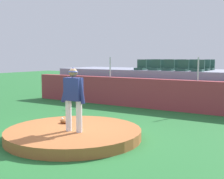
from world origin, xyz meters
TOP-DOWN VIEW (x-y plane):
  - ground_plane at (0.00, 0.00)m, footprint 60.00×60.00m
  - pitchers_mound at (0.00, 0.00)m, footprint 3.69×3.69m
  - pitcher at (0.20, -0.23)m, footprint 0.75×0.28m
  - baseball at (-1.06, 0.74)m, footprint 0.07×0.07m
  - fielding_glove at (-0.69, 0.39)m, footprint 0.36×0.31m
  - brick_barrier at (0.00, 5.62)m, footprint 13.33×0.40m
  - fence_post_left at (-2.40, 5.62)m, footprint 0.06×0.06m
  - fence_post_right at (1.71, 5.62)m, footprint 0.06×0.06m
  - bleacher_platform at (0.00, 7.86)m, footprint 12.26×3.16m
  - stadium_chair_0 at (-1.41, 6.82)m, footprint 0.48×0.44m
  - stadium_chair_1 at (-0.67, 6.83)m, footprint 0.48×0.44m
  - stadium_chair_2 at (0.00, 6.82)m, footprint 0.48×0.44m
  - stadium_chair_3 at (0.68, 6.79)m, footprint 0.48×0.44m
  - stadium_chair_4 at (1.37, 6.80)m, footprint 0.48×0.44m
  - stadium_chair_5 at (-1.40, 7.64)m, footprint 0.48×0.44m
  - stadium_chair_6 at (-0.71, 7.63)m, footprint 0.48×0.44m
  - stadium_chair_7 at (-0.01, 7.63)m, footprint 0.48×0.44m
  - stadium_chair_8 at (0.73, 7.66)m, footprint 0.48×0.44m
  - stadium_chair_9 at (1.39, 7.62)m, footprint 0.48×0.44m
  - stadium_chair_10 at (-1.42, 8.50)m, footprint 0.48×0.44m
  - stadium_chair_11 at (-0.71, 8.51)m, footprint 0.48×0.44m
  - stadium_chair_12 at (0.00, 8.47)m, footprint 0.48×0.44m
  - stadium_chair_13 at (0.67, 8.48)m, footprint 0.48×0.44m
  - stadium_chair_14 at (1.39, 8.49)m, footprint 0.48×0.44m

SIDE VIEW (x-z plane):
  - ground_plane at x=0.00m, z-range 0.00..0.00m
  - pitchers_mound at x=0.00m, z-range 0.00..0.27m
  - baseball at x=-1.06m, z-range 0.27..0.35m
  - fielding_glove at x=-0.69m, z-range 0.27..0.38m
  - brick_barrier at x=0.00m, z-range 0.00..1.29m
  - bleacher_platform at x=0.00m, z-range 0.00..1.60m
  - pitcher at x=0.20m, z-range 0.41..2.10m
  - fence_post_left at x=-2.40m, z-range 1.29..2.21m
  - fence_post_right at x=1.71m, z-range 1.29..2.21m
  - stadium_chair_0 at x=-1.41m, z-range 1.51..2.01m
  - stadium_chair_1 at x=-0.67m, z-range 1.51..2.01m
  - stadium_chair_2 at x=0.00m, z-range 1.51..2.01m
  - stadium_chair_3 at x=0.68m, z-range 1.51..2.01m
  - stadium_chair_4 at x=1.37m, z-range 1.51..2.01m
  - stadium_chair_5 at x=-1.40m, z-range 1.51..2.01m
  - stadium_chair_6 at x=-0.71m, z-range 1.51..2.01m
  - stadium_chair_7 at x=-0.01m, z-range 1.51..2.01m
  - stadium_chair_8 at x=0.73m, z-range 1.51..2.01m
  - stadium_chair_9 at x=1.39m, z-range 1.51..2.01m
  - stadium_chair_10 at x=-1.42m, z-range 1.51..2.01m
  - stadium_chair_11 at x=-0.71m, z-range 1.51..2.01m
  - stadium_chair_12 at x=0.00m, z-range 1.51..2.01m
  - stadium_chair_13 at x=0.67m, z-range 1.51..2.01m
  - stadium_chair_14 at x=1.39m, z-range 1.51..2.01m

